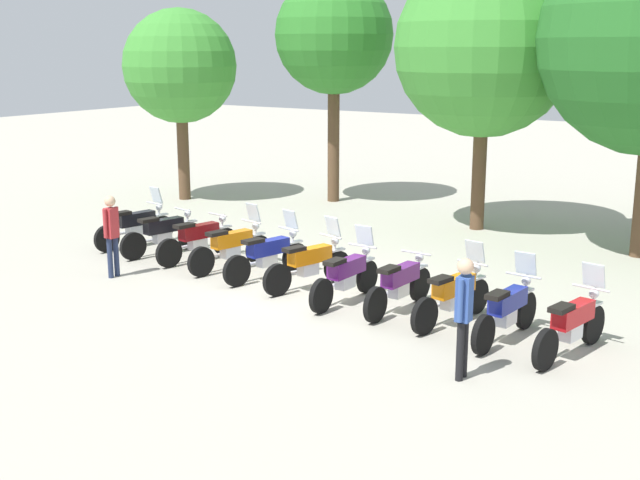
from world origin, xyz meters
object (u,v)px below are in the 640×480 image
(motorcycle_0, at_px, (136,225))
(motorcycle_8, at_px, (453,294))
(motorcycle_3, at_px, (232,246))
(tree_2, at_px, (485,47))
(motorcycle_10, at_px, (572,324))
(tree_0, at_px, (180,67))
(motorcycle_9, at_px, (507,310))
(motorcycle_5, at_px, (310,263))
(motorcycle_6, at_px, (346,275))
(motorcycle_1, at_px, (163,233))
(person_1, at_px, (464,308))
(motorcycle_2, at_px, (198,239))
(tree_1, at_px, (334,36))
(motorcycle_4, at_px, (268,254))
(motorcycle_7, at_px, (399,284))
(person_0, at_px, (112,230))

(motorcycle_0, height_order, motorcycle_8, same)
(motorcycle_3, height_order, tree_2, tree_2)
(motorcycle_10, relative_size, tree_0, 0.37)
(motorcycle_0, xyz_separation_m, motorcycle_9, (9.75, -1.40, 0.00))
(motorcycle_0, bearing_deg, motorcycle_10, -87.53)
(motorcycle_5, height_order, tree_2, tree_2)
(motorcycle_5, relative_size, motorcycle_6, 0.97)
(motorcycle_0, distance_m, motorcycle_1, 1.10)
(motorcycle_1, xyz_separation_m, person_1, (8.70, -3.06, 0.56))
(motorcycle_2, xyz_separation_m, motorcycle_9, (7.59, -1.16, 0.01))
(motorcycle_2, height_order, tree_0, tree_0)
(motorcycle_9, distance_m, motorcycle_10, 1.09)
(motorcycle_3, relative_size, motorcycle_9, 0.99)
(motorcycle_8, height_order, tree_1, tree_1)
(motorcycle_4, height_order, motorcycle_10, same)
(motorcycle_3, height_order, motorcycle_8, same)
(motorcycle_7, distance_m, tree_1, 11.82)
(motorcycle_4, bearing_deg, motorcycle_6, -88.66)
(motorcycle_3, bearing_deg, motorcycle_9, -86.29)
(motorcycle_9, xyz_separation_m, tree_1, (-8.94, 9.00, 4.47))
(motorcycle_4, bearing_deg, motorcycle_7, -83.59)
(motorcycle_6, distance_m, tree_0, 12.22)
(motorcycle_5, bearing_deg, motorcycle_9, -83.75)
(motorcycle_4, xyz_separation_m, person_1, (5.45, -2.71, 0.55))
(person_0, xyz_separation_m, tree_1, (-0.74, 9.80, 3.98))
(person_1, bearing_deg, motorcycle_5, -33.94)
(motorcycle_5, distance_m, motorcycle_6, 1.14)
(motorcycle_5, distance_m, tree_0, 11.17)
(motorcycle_5, bearing_deg, person_0, 127.41)
(tree_2, bearing_deg, motorcycle_6, -86.89)
(tree_1, bearing_deg, motorcycle_3, -73.08)
(motorcycle_4, relative_size, person_1, 1.20)
(person_1, xyz_separation_m, tree_2, (-3.68, 9.53, 3.59))
(motorcycle_3, distance_m, tree_2, 8.34)
(motorcycle_4, height_order, person_0, person_0)
(motorcycle_9, bearing_deg, motorcycle_10, -91.00)
(motorcycle_2, height_order, motorcycle_9, motorcycle_9)
(motorcycle_1, bearing_deg, motorcycle_0, 91.44)
(person_0, distance_m, tree_0, 9.48)
(motorcycle_9, bearing_deg, motorcycle_1, 87.48)
(motorcycle_6, bearing_deg, motorcycle_8, -88.75)
(motorcycle_8, relative_size, motorcycle_10, 1.00)
(motorcycle_2, distance_m, motorcycle_4, 2.20)
(motorcycle_4, distance_m, tree_2, 8.17)
(motorcycle_5, relative_size, motorcycle_9, 0.97)
(motorcycle_7, relative_size, tree_1, 0.32)
(motorcycle_8, relative_size, person_0, 1.26)
(motorcycle_8, xyz_separation_m, tree_1, (-7.86, 8.69, 4.47))
(motorcycle_9, relative_size, tree_0, 0.38)
(motorcycle_1, xyz_separation_m, person_0, (0.48, -1.99, 0.50))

